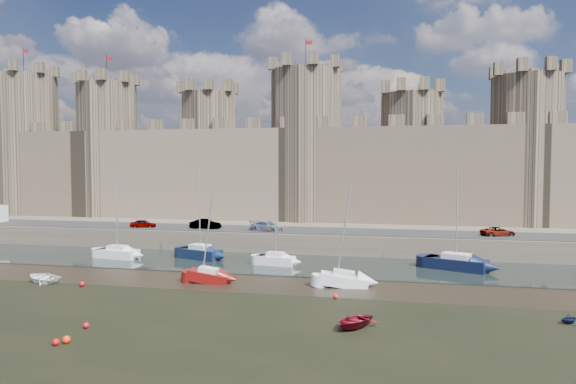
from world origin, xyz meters
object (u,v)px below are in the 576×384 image
sailboat_1 (200,252)px  sailboat_5 (344,279)px  sailboat_0 (117,252)px  car_0 (143,224)px  sailboat_2 (276,259)px  sailboat_4 (209,275)px  car_2 (267,226)px  car_3 (498,232)px  sailboat_3 (456,262)px  car_1 (205,224)px

sailboat_1 → sailboat_5: (17.76, -9.92, -0.14)m
sailboat_0 → car_0: bearing=105.8°
sailboat_2 → sailboat_4: sailboat_2 is taller
car_2 → car_3: car_2 is taller
sailboat_0 → sailboat_3: bearing=9.0°
car_0 → sailboat_5: sailboat_5 is taller
car_3 → sailboat_4: (-28.92, -19.69, -2.37)m
sailboat_1 → car_1: bearing=126.4°
car_0 → sailboat_0: sailboat_0 is taller
sailboat_5 → car_2: bearing=117.1°
sailboat_3 → sailboat_4: sailboat_3 is taller
car_3 → sailboat_3: size_ratio=0.37×
sailboat_5 → sailboat_3: bearing=35.4°
sailboat_4 → sailboat_5: sailboat_5 is taller
car_3 → sailboat_2: sailboat_2 is taller
car_1 → sailboat_5: bearing=-131.9°
sailboat_1 → sailboat_3: size_ratio=0.98×
car_0 → car_2: size_ratio=0.74×
car_2 → car_3: bearing=-70.1°
car_1 → sailboat_3: sailboat_3 is taller
car_2 → sailboat_0: 18.37m
car_1 → sailboat_4: sailboat_4 is taller
car_0 → car_1: bearing=-99.1°
sailboat_1 → sailboat_3: (28.48, -0.23, -0.00)m
sailboat_5 → car_3: bearing=41.9°
car_3 → sailboat_5: bearing=119.2°
car_3 → sailboat_2: 26.92m
car_3 → sailboat_2: size_ratio=0.45×
car_1 → sailboat_1: size_ratio=0.38×
car_3 → sailboat_4: sailboat_4 is taller
sailboat_0 → sailboat_1: bearing=16.5°
car_2 → sailboat_0: (-15.83, -9.01, -2.41)m
sailboat_4 → sailboat_5: (12.51, 1.09, -0.00)m
car_3 → sailboat_5: (-16.41, -18.59, -2.37)m
sailboat_0 → sailboat_2: bearing=6.3°
car_0 → sailboat_1: bearing=-136.1°
sailboat_3 → car_0: bearing=-168.2°
car_1 → sailboat_2: 15.53m
car_3 → sailboat_0: bearing=83.9°
car_3 → car_2: bearing=73.3°
sailboat_3 → sailboat_5: 14.45m
sailboat_1 → sailboat_2: sailboat_1 is taller
sailboat_3 → sailboat_5: bearing=-115.2°
car_2 → sailboat_4: (-0.94, -18.39, -2.48)m
sailboat_0 → sailboat_3: size_ratio=0.87×
car_2 → sailboat_4: size_ratio=0.50×
car_1 → sailboat_3: size_ratio=0.38×
car_2 → sailboat_5: (11.57, -17.30, -2.48)m
sailboat_0 → sailboat_4: sailboat_0 is taller
car_1 → sailboat_1: sailboat_1 is taller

